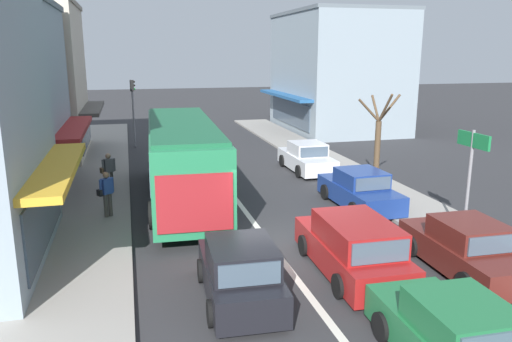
% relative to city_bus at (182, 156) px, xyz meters
% --- Properties ---
extents(ground_plane, '(140.00, 140.00, 0.00)m').
position_rel_city_bus_xyz_m(ground_plane, '(2.09, -5.35, -1.88)').
color(ground_plane, '#2D2D30').
extents(lane_centre_line, '(0.20, 28.00, 0.01)m').
position_rel_city_bus_xyz_m(lane_centre_line, '(2.09, -1.35, -1.88)').
color(lane_centre_line, silver).
rests_on(lane_centre_line, ground).
extents(sidewalk_left, '(5.20, 44.00, 0.14)m').
position_rel_city_bus_xyz_m(sidewalk_left, '(-4.71, 0.65, -1.81)').
color(sidewalk_left, gray).
rests_on(sidewalk_left, ground).
extents(kerb_right, '(2.80, 44.00, 0.12)m').
position_rel_city_bus_xyz_m(kerb_right, '(8.29, 0.65, -1.82)').
color(kerb_right, gray).
rests_on(kerb_right, ground).
extents(shopfront_far_end, '(8.43, 7.67, 8.54)m').
position_rel_city_bus_xyz_m(shopfront_far_end, '(-8.09, 10.87, 2.39)').
color(shopfront_far_end, beige).
rests_on(shopfront_far_end, ground).
extents(building_right_far, '(8.48, 10.84, 8.82)m').
position_rel_city_bus_xyz_m(building_right_far, '(13.58, 16.52, 2.52)').
color(building_right_far, '#84939E').
rests_on(building_right_far, ground).
extents(city_bus, '(3.08, 10.95, 3.23)m').
position_rel_city_bus_xyz_m(city_bus, '(0.00, 0.00, 0.00)').
color(city_bus, '#237A4C').
rests_on(city_bus, ground).
extents(wagon_queue_far_back, '(2.02, 4.54, 1.58)m').
position_rel_city_bus_xyz_m(wagon_queue_far_back, '(3.66, -7.85, -1.14)').
color(wagon_queue_far_back, maroon).
rests_on(wagon_queue_far_back, ground).
extents(hatchback_adjacent_lane_lead, '(1.95, 3.77, 1.54)m').
position_rel_city_bus_xyz_m(hatchback_adjacent_lane_lead, '(0.40, -8.59, -1.17)').
color(hatchback_adjacent_lane_lead, black).
rests_on(hatchback_adjacent_lane_lead, ground).
extents(sedan_adjacent_lane_trail, '(1.98, 4.24, 1.47)m').
position_rel_city_bus_xyz_m(sedan_adjacent_lane_trail, '(3.69, -12.31, -1.22)').
color(sedan_adjacent_lane_trail, '#1E6638').
rests_on(sedan_adjacent_lane_trail, ground).
extents(parked_sedan_kerb_front, '(1.99, 4.25, 1.47)m').
position_rel_city_bus_xyz_m(parked_sedan_kerb_front, '(6.69, -8.53, -1.22)').
color(parked_sedan_kerb_front, '#561E19').
rests_on(parked_sedan_kerb_front, ground).
extents(parked_sedan_kerb_second, '(1.99, 4.25, 1.47)m').
position_rel_city_bus_xyz_m(parked_sedan_kerb_second, '(6.52, -2.38, -1.22)').
color(parked_sedan_kerb_second, navy).
rests_on(parked_sedan_kerb_second, ground).
extents(parked_sedan_kerb_third, '(1.94, 4.22, 1.47)m').
position_rel_city_bus_xyz_m(parked_sedan_kerb_third, '(6.60, 3.77, -1.22)').
color(parked_sedan_kerb_third, silver).
rests_on(parked_sedan_kerb_third, ground).
extents(traffic_light_downstreet, '(0.33, 0.24, 4.20)m').
position_rel_city_bus_xyz_m(traffic_light_downstreet, '(-1.65, 12.62, 0.97)').
color(traffic_light_downstreet, gray).
rests_on(traffic_light_downstreet, ground).
extents(directional_road_sign, '(0.10, 1.40, 3.60)m').
position_rel_city_bus_xyz_m(directional_road_sign, '(7.97, -6.75, 0.80)').
color(directional_road_sign, gray).
rests_on(directional_road_sign, ground).
extents(street_tree_right, '(1.88, 1.71, 4.29)m').
position_rel_city_bus_xyz_m(street_tree_right, '(7.96, -0.92, 0.15)').
color(street_tree_right, brown).
rests_on(street_tree_right, ground).
extents(pedestrian_with_handbag_near, '(0.64, 0.43, 1.63)m').
position_rel_city_bus_xyz_m(pedestrian_with_handbag_near, '(-2.91, 1.80, -0.81)').
color(pedestrian_with_handbag_near, '#4C4742').
rests_on(pedestrian_with_handbag_near, sidewalk_left).
extents(pedestrian_browsing_midblock, '(0.59, 0.52, 1.63)m').
position_rel_city_bus_xyz_m(pedestrian_browsing_midblock, '(-2.88, -1.63, -0.81)').
color(pedestrian_browsing_midblock, '#4C4742').
rests_on(pedestrian_browsing_midblock, sidewalk_left).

